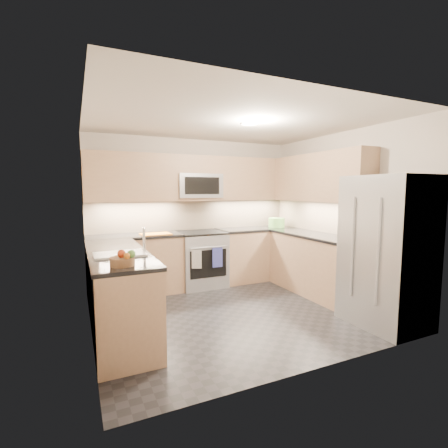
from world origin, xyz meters
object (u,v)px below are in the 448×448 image
gas_range (201,260)px  microwave (198,186)px  utensil_bowl (277,222)px  refrigerator (387,251)px  cutting_board (156,234)px  fruit_basket (122,261)px

gas_range → microwave: bearing=90.0°
microwave → utensil_bowl: (1.50, -0.14, -0.67)m
refrigerator → microwave: bearing=119.6°
microwave → cutting_board: (-0.78, -0.21, -0.75)m
gas_range → utensil_bowl: size_ratio=3.05×
gas_range → fruit_basket: fruit_basket is taller
microwave → refrigerator: bearing=-60.4°
refrigerator → utensil_bowl: (0.05, 2.41, 0.13)m
gas_range → fruit_basket: (-1.54, -2.04, 0.53)m
gas_range → cutting_board: 0.93m
gas_range → fruit_basket: 2.61m
microwave → cutting_board: size_ratio=1.69×
gas_range → cutting_board: bearing=-174.1°
gas_range → utensil_bowl: bearing=-0.6°
gas_range → utensil_bowl: (1.50, -0.01, 0.57)m
utensil_bowl → cutting_board: bearing=-178.3°
gas_range → utensil_bowl: 1.61m
gas_range → cutting_board: size_ratio=2.02×
gas_range → refrigerator: (1.45, -2.43, 0.45)m
fruit_basket → utensil_bowl: bearing=33.7°
refrigerator → fruit_basket: (-2.99, 0.38, 0.08)m
refrigerator → fruit_basket: refrigerator is taller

